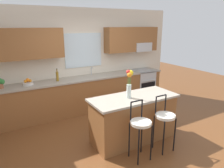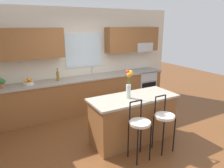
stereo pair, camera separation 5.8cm
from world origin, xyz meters
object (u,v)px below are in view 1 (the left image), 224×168
object	(u,v)px
bar_stool_near	(140,125)
bottle_olive_oil	(57,76)
kitchen_island	(133,118)
flower_vase	(129,82)
fruit_bowl_oranges	(28,83)
oven_range	(142,84)
potted_plant_small	(0,83)
bar_stool_middle	(165,118)

from	to	relation	value
bar_stool_near	bottle_olive_oil	distance (m)	2.61
kitchen_island	flower_vase	xyz separation A→B (m)	(-0.12, 0.00, 0.77)
fruit_bowl_oranges	bottle_olive_oil	size ratio (longest dim) A/B	0.76
flower_vase	fruit_bowl_oranges	size ratio (longest dim) A/B	2.28
fruit_bowl_oranges	bottle_olive_oil	distance (m)	0.70
oven_range	potted_plant_small	bearing A→B (deg)	179.65
bar_stool_near	potted_plant_small	xyz separation A→B (m)	(-1.94, 2.48, 0.42)
kitchen_island	bottle_olive_oil	size ratio (longest dim) A/B	5.56
oven_range	bar_stool_middle	distance (m)	2.84
oven_range	kitchen_island	world-z (taller)	same
flower_vase	bar_stool_near	bearing A→B (deg)	-105.01
bar_stool_near	potted_plant_small	size ratio (longest dim) A/B	4.57
bottle_olive_oil	potted_plant_small	bearing A→B (deg)	-179.96
kitchen_island	flower_vase	bearing A→B (deg)	178.45
flower_vase	bar_stool_middle	bearing A→B (deg)	-56.11
oven_range	fruit_bowl_oranges	xyz separation A→B (m)	(-3.33, 0.03, 0.51)
bar_stool_near	bottle_olive_oil	world-z (taller)	bottle_olive_oil
fruit_bowl_oranges	potted_plant_small	bearing A→B (deg)	-179.51
kitchen_island	potted_plant_small	xyz separation A→B (m)	(-2.21, 1.90, 0.59)
bar_stool_near	potted_plant_small	world-z (taller)	potted_plant_small
potted_plant_small	flower_vase	bearing A→B (deg)	-42.18
kitchen_island	bar_stool_near	xyz separation A→B (m)	(-0.28, -0.58, 0.17)
oven_range	bar_stool_middle	world-z (taller)	bar_stool_middle
bar_stool_middle	flower_vase	world-z (taller)	flower_vase
bar_stool_middle	fruit_bowl_oranges	distance (m)	3.17
flower_vase	bottle_olive_oil	world-z (taller)	flower_vase
flower_vase	bottle_olive_oil	distance (m)	2.09
potted_plant_small	kitchen_island	bearing A→B (deg)	-40.67
bar_stool_middle	bottle_olive_oil	world-z (taller)	bottle_olive_oil
bar_stool_near	flower_vase	bearing A→B (deg)	74.99
kitchen_island	potted_plant_small	size ratio (longest dim) A/B	7.67
kitchen_island	flower_vase	world-z (taller)	flower_vase
bottle_olive_oil	bar_stool_middle	bearing A→B (deg)	-63.59
bar_stool_middle	fruit_bowl_oranges	xyz separation A→B (m)	(-1.93, 2.49, 0.34)
bottle_olive_oil	potted_plant_small	distance (m)	1.25
bar_stool_middle	potted_plant_small	world-z (taller)	potted_plant_small
fruit_bowl_oranges	oven_range	bearing A→B (deg)	-0.49
bar_stool_middle	bottle_olive_oil	xyz separation A→B (m)	(-1.23, 2.48, 0.41)
bar_stool_middle	bottle_olive_oil	distance (m)	2.80
oven_range	bar_stool_middle	size ratio (longest dim) A/B	0.88
flower_vase	potted_plant_small	bearing A→B (deg)	137.82
kitchen_island	bar_stool_near	bearing A→B (deg)	-115.29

